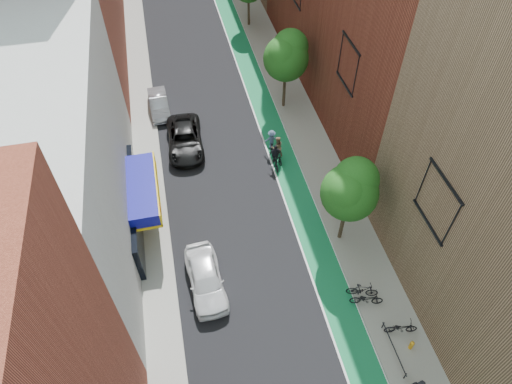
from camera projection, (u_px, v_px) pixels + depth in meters
bike_lane at (260, 95)px, 39.55m from camera, size 2.00×68.00×0.01m
sidewalk_left at (143, 110)px, 38.05m from camera, size 2.00×68.00×0.15m
sidewalk_right at (287, 91)px, 39.86m from camera, size 3.00×68.00×0.15m
building_left_white at (43, 169)px, 25.09m from camera, size 8.00×20.00×12.00m
tree_near at (351, 189)px, 25.92m from camera, size 3.40×3.36×6.42m
tree_mid at (287, 55)px, 34.87m from camera, size 3.55×3.53×6.74m
parked_car_white at (206, 278)px, 26.42m from camera, size 2.24×4.98×1.66m
parked_car_black at (185, 139)px, 34.58m from camera, size 2.84×5.73×1.56m
parked_car_silver at (159, 104)px, 37.60m from camera, size 1.64×4.27×1.39m
cyclist_lane_near at (277, 151)px, 33.54m from camera, size 0.95×1.87×2.14m
cyclist_lane_mid at (275, 159)px, 33.23m from camera, size 0.96×1.77×1.96m
cyclist_lane_far at (272, 142)px, 34.21m from camera, size 1.09×1.64×1.93m
parked_bike_near at (367, 299)px, 25.75m from camera, size 2.00×1.08×0.99m
parked_bike_mid at (362, 290)px, 26.05m from camera, size 1.91×1.07×1.10m
parked_bike_far at (401, 328)px, 24.61m from camera, size 1.90×0.95×0.95m
fire_hydrant at (412, 345)px, 24.10m from camera, size 0.23×0.23×0.67m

